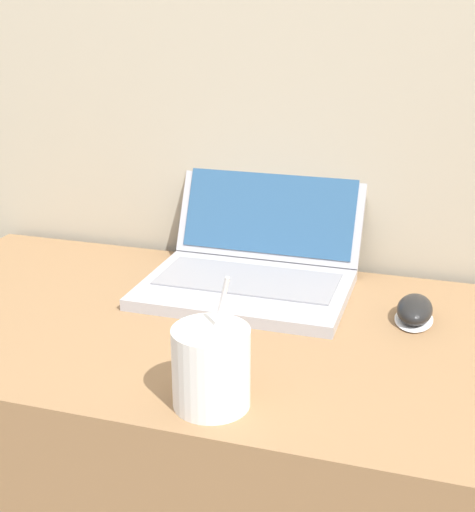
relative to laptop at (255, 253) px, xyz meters
name	(u,v)px	position (x,y,z in m)	size (l,w,h in m)	color
laptop	(255,253)	(0.00, 0.00, 0.00)	(0.36, 0.36, 0.25)	#ADADB2
drink_cup	(211,366)	(0.06, -0.42, 0.00)	(0.10, 0.10, 0.18)	white
computer_mouse	(415,311)	(0.29, -0.09, -0.04)	(0.06, 0.10, 0.04)	white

